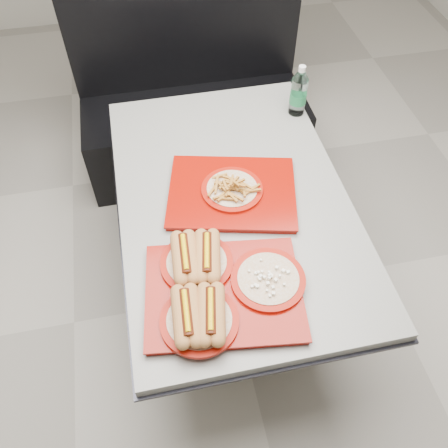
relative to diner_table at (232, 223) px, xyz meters
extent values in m
plane|color=#A29C91|center=(0.00, 0.00, -0.58)|extent=(6.00, 6.00, 0.00)
cylinder|color=black|center=(0.00, 0.00, -0.56)|extent=(0.52, 0.52, 0.05)
cylinder|color=black|center=(0.00, 0.00, -0.20)|extent=(0.11, 0.11, 0.66)
cube|color=black|center=(0.00, 0.00, 0.12)|extent=(0.92, 1.42, 0.01)
cube|color=gray|center=(0.00, 0.00, 0.15)|extent=(0.90, 1.40, 0.04)
cube|color=black|center=(0.00, 1.02, -0.36)|extent=(1.30, 0.55, 0.45)
cube|color=black|center=(0.00, 1.26, 0.22)|extent=(1.30, 0.10, 1.10)
cube|color=#850B03|center=(-0.13, -0.43, 0.18)|extent=(0.56, 0.46, 0.02)
cube|color=#850B03|center=(-0.13, -0.43, 0.19)|extent=(0.57, 0.47, 0.01)
cylinder|color=#931004|center=(-0.23, -0.53, 0.20)|extent=(0.25, 0.25, 0.01)
cylinder|color=beige|center=(-0.23, -0.53, 0.21)|extent=(0.21, 0.21, 0.01)
cylinder|color=#931004|center=(-0.20, -0.31, 0.20)|extent=(0.25, 0.25, 0.01)
cylinder|color=beige|center=(-0.20, -0.31, 0.21)|extent=(0.21, 0.21, 0.01)
cylinder|color=#931004|center=(0.03, -0.42, 0.20)|extent=(0.25, 0.25, 0.01)
cylinder|color=beige|center=(0.03, -0.42, 0.21)|extent=(0.21, 0.21, 0.01)
cube|color=#850B03|center=(0.00, 0.01, 0.17)|extent=(0.56, 0.48, 0.02)
cube|color=#850B03|center=(0.00, 0.01, 0.19)|extent=(0.57, 0.49, 0.01)
cylinder|color=#931004|center=(0.00, 0.01, 0.20)|extent=(0.24, 0.24, 0.01)
cylinder|color=beige|center=(0.00, 0.01, 0.21)|extent=(0.20, 0.20, 0.01)
cylinder|color=silver|center=(0.40, 0.46, 0.25)|extent=(0.07, 0.07, 0.18)
cylinder|color=#1B6D3C|center=(0.40, 0.46, 0.25)|extent=(0.08, 0.08, 0.05)
cone|color=silver|center=(0.40, 0.46, 0.36)|extent=(0.07, 0.07, 0.04)
cylinder|color=silver|center=(0.40, 0.46, 0.39)|extent=(0.03, 0.03, 0.02)
camera|label=1|loc=(-0.29, -1.23, 1.56)|focal=38.00mm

